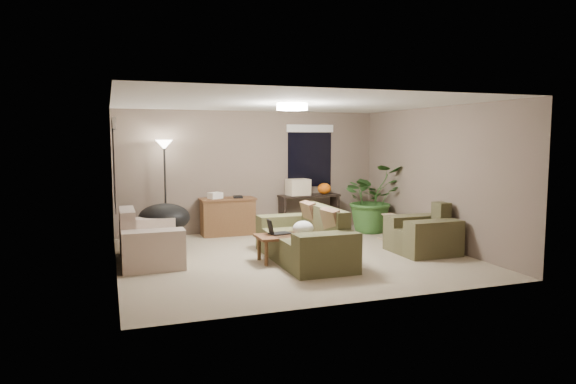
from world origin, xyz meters
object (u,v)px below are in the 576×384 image
object	(u,v)px
armchair	(423,235)
papasan_chair	(164,222)
main_sofa	(306,242)
loveseat	(148,243)
floor_lamp	(164,156)
console_table	(309,209)
cat_scratching_post	(389,229)
houseplant	(372,205)
desk	(228,216)
coffee_table	(288,238)

from	to	relation	value
armchair	papasan_chair	world-z (taller)	armchair
main_sofa	loveseat	size ratio (longest dim) A/B	1.38
loveseat	papasan_chair	world-z (taller)	loveseat
floor_lamp	console_table	bearing A→B (deg)	1.79
armchair	cat_scratching_post	size ratio (longest dim) A/B	2.00
houseplant	desk	bearing A→B (deg)	167.35
console_table	coffee_table	bearing A→B (deg)	-118.52
loveseat	desk	world-z (taller)	loveseat
coffee_table	papasan_chair	size ratio (longest dim) A/B	0.92
floor_lamp	papasan_chair	bearing A→B (deg)	-97.91
armchair	coffee_table	world-z (taller)	armchair
floor_lamp	cat_scratching_post	xyz separation A→B (m)	(4.03, -1.44, -1.38)
main_sofa	houseplant	xyz separation A→B (m)	(2.20, 1.88, 0.26)
desk	houseplant	bearing A→B (deg)	-12.65
loveseat	papasan_chair	distance (m)	0.98
coffee_table	papasan_chair	world-z (taller)	papasan_chair
coffee_table	cat_scratching_post	xyz separation A→B (m)	(2.39, 0.95, -0.14)
floor_lamp	cat_scratching_post	distance (m)	4.50
armchair	papasan_chair	xyz separation A→B (m)	(-4.11, 1.82, 0.17)
floor_lamp	cat_scratching_post	size ratio (longest dim) A/B	3.82
armchair	houseplant	size ratio (longest dim) A/B	0.71
houseplant	loveseat	bearing A→B (deg)	-166.20
desk	console_table	distance (m)	1.77
main_sofa	papasan_chair	world-z (taller)	main_sofa
floor_lamp	main_sofa	bearing A→B (deg)	-51.93
floor_lamp	loveseat	bearing A→B (deg)	-105.13
loveseat	cat_scratching_post	world-z (taller)	loveseat
console_table	floor_lamp	bearing A→B (deg)	-178.21
loveseat	armchair	bearing A→B (deg)	-11.62
coffee_table	floor_lamp	distance (m)	3.15
cat_scratching_post	armchair	bearing A→B (deg)	-91.67
desk	cat_scratching_post	xyz separation A→B (m)	(2.81, -1.51, -0.16)
papasan_chair	floor_lamp	distance (m)	1.39
desk	coffee_table	bearing A→B (deg)	-80.41
desk	papasan_chair	bearing A→B (deg)	-146.85
cat_scratching_post	coffee_table	bearing A→B (deg)	-158.34
armchair	console_table	size ratio (longest dim) A/B	0.77
floor_lamp	cat_scratching_post	world-z (taller)	floor_lamp
main_sofa	coffee_table	bearing A→B (deg)	166.78
houseplant	cat_scratching_post	distance (m)	0.93
main_sofa	papasan_chair	size ratio (longest dim) A/B	2.02
armchair	coffee_table	xyz separation A→B (m)	(-2.36, 0.23, 0.06)
console_table	papasan_chair	world-z (taller)	papasan_chair
armchair	papasan_chair	size ratio (longest dim) A/B	0.92
houseplant	cat_scratching_post	world-z (taller)	houseplant
main_sofa	coffee_table	world-z (taller)	main_sofa
papasan_chair	console_table	bearing A→B (deg)	15.97
console_table	houseplant	xyz separation A→B (m)	(1.14, -0.67, 0.11)
desk	floor_lamp	xyz separation A→B (m)	(-1.22, -0.08, 1.22)
loveseat	coffee_table	bearing A→B (deg)	-18.16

